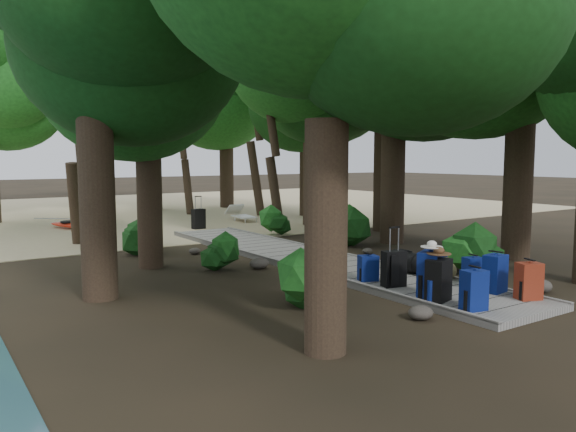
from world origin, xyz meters
TOP-DOWN VIEW (x-y plane):
  - ground at (0.00, 0.00)m, footprint 120.00×120.00m
  - sand_beach at (0.00, 16.00)m, footprint 40.00×22.00m
  - boardwalk at (0.00, 1.00)m, footprint 2.00×12.00m
  - backpack_left_a at (-0.67, -4.31)m, footprint 0.42×0.32m
  - backpack_left_b at (-0.69, -3.60)m, footprint 0.49×0.41m
  - backpack_left_c at (-0.63, -3.36)m, footprint 0.58×0.52m
  - backpack_left_d at (-0.62, -1.79)m, footprint 0.43×0.36m
  - backpack_right_a at (0.65, -4.39)m, footprint 0.46×0.40m
  - backpack_right_b at (0.62, -3.75)m, footprint 0.46×0.35m
  - backpack_right_c at (0.77, -3.16)m, footprint 0.38×0.31m
  - backpack_right_d at (0.64, -2.48)m, footprint 0.37×0.30m
  - duffel_right_khaki at (0.73, -2.32)m, footprint 0.42×0.57m
  - duffel_right_black at (0.63, -1.57)m, footprint 0.44×0.69m
  - suitcase_on_boardwalk at (-0.55, -2.42)m, footprint 0.47×0.33m
  - lone_suitcase_on_sand at (0.37, 8.10)m, footprint 0.47×0.30m
  - hat_brown at (-0.65, -3.56)m, footprint 0.41×0.41m
  - hat_white at (-0.66, -3.41)m, footprint 0.37×0.37m
  - kayak at (-3.44, 10.64)m, footprint 2.18×3.61m
  - sun_lounger at (2.82, 9.21)m, footprint 0.87×1.99m
  - tree_right_b at (4.51, -1.53)m, footprint 5.59×5.59m
  - tree_right_c at (3.78, 2.06)m, footprint 5.75×5.75m
  - tree_right_d at (5.57, 4.21)m, footprint 6.60×6.60m
  - tree_right_e at (4.41, 6.91)m, footprint 5.21×5.21m
  - tree_right_f at (6.20, 9.70)m, footprint 5.06×5.06m
  - tree_left_a at (-3.59, -4.27)m, footprint 4.72×4.72m
  - tree_left_b at (-5.22, 0.17)m, footprint 4.91×4.91m
  - tree_left_c at (-3.44, 2.45)m, footprint 4.63×4.63m
  - tree_back_a at (-1.07, 15.67)m, footprint 5.59×5.59m
  - tree_back_b at (1.77, 16.07)m, footprint 5.91×5.91m
  - tree_back_c at (5.22, 15.19)m, footprint 5.48×5.48m
  - palm_right_a at (2.62, 6.39)m, footprint 4.46×4.46m
  - palm_right_b at (4.53, 11.11)m, footprint 4.97×4.97m
  - palm_right_c at (2.46, 13.15)m, footprint 4.57×4.57m
  - palm_left_a at (-4.23, 6.90)m, footprint 4.48×4.48m
  - rock_left_a at (-1.45, -3.93)m, footprint 0.40×0.36m
  - rock_left_b at (-2.26, -1.72)m, footprint 0.38×0.34m
  - rock_left_c at (-1.48, 0.91)m, footprint 0.45×0.40m
  - rock_left_d at (-1.88, 3.49)m, footprint 0.31×0.28m
  - rock_right_a at (1.73, -3.95)m, footprint 0.45×0.41m
  - rock_right_b at (2.12, -1.56)m, footprint 0.43×0.39m
  - rock_right_c at (1.92, 1.05)m, footprint 0.27×0.25m
  - rock_right_d at (2.94, 3.91)m, footprint 0.56×0.51m
  - shrub_left_a at (-2.63, -2.54)m, footprint 1.10×1.10m
  - shrub_left_b at (-2.28, 1.32)m, footprint 0.80×0.80m
  - shrub_left_c at (-2.91, 4.19)m, footprint 1.05×1.05m
  - shrub_right_a at (2.08, -2.28)m, footprint 1.13×1.13m
  - shrub_right_b at (2.25, 2.37)m, footprint 1.27×1.27m
  - shrub_right_c at (1.78, 5.27)m, footprint 0.92×0.92m

SIDE VIEW (x-z plane):
  - ground at x=0.00m, z-range 0.00..0.00m
  - sand_beach at x=0.00m, z-range 0.00..0.02m
  - boardwalk at x=0.00m, z-range 0.00..0.12m
  - rock_right_c at x=1.92m, z-range 0.00..0.15m
  - rock_left_d at x=-1.88m, z-range 0.00..0.17m
  - rock_left_b at x=-2.26m, z-range 0.00..0.21m
  - rock_left_a at x=-1.45m, z-range 0.00..0.22m
  - rock_right_b at x=2.12m, z-range 0.00..0.24m
  - rock_left_c at x=-1.48m, z-range 0.00..0.25m
  - rock_right_a at x=1.73m, z-range 0.00..0.25m
  - rock_right_d at x=2.94m, z-range 0.00..0.31m
  - kayak at x=-3.44m, z-range 0.02..0.38m
  - duffel_right_khaki at x=0.73m, z-range 0.12..0.47m
  - sun_lounger at x=2.82m, z-range 0.02..0.64m
  - duffel_right_black at x=0.63m, z-range 0.12..0.55m
  - shrub_left_b at x=-2.28m, z-range 0.00..0.72m
  - backpack_right_d at x=0.64m, z-range 0.12..0.61m
  - lone_suitcase_on_sand at x=0.37m, z-range 0.02..0.72m
  - backpack_left_d at x=-0.62m, z-range 0.12..0.67m
  - backpack_right_c at x=0.77m, z-range 0.12..0.70m
  - shrub_right_c at x=1.78m, z-range 0.00..0.82m
  - suitcase_on_boardwalk at x=-0.55m, z-range 0.12..0.79m
  - backpack_right_a at x=0.65m, z-range 0.12..0.82m
  - shrub_left_c at x=-2.91m, z-range 0.00..0.94m
  - backpack_left_a at x=-0.67m, z-range 0.12..0.83m
  - backpack_right_b at x=0.62m, z-range 0.12..0.87m
  - shrub_left_a at x=-2.63m, z-range 0.00..0.99m
  - shrub_right_a at x=2.08m, z-range 0.00..1.01m
  - backpack_left_b at x=-0.69m, z-range 0.12..0.91m
  - backpack_left_c at x=-0.63m, z-range 0.12..1.00m
  - shrub_right_b at x=2.25m, z-range 0.00..1.14m
  - hat_brown at x=-0.65m, z-range 0.91..1.03m
  - hat_white at x=-0.66m, z-range 1.00..1.13m
  - palm_left_a at x=-4.23m, z-range 0.00..7.13m
  - palm_right_c at x=2.46m, z-range 0.00..7.28m
  - palm_right_a at x=2.62m, z-range 0.00..7.60m
  - tree_left_a at x=-3.59m, z-range 0.00..7.87m
  - tree_left_c at x=-3.44m, z-range 0.00..8.06m
  - tree_left_b at x=-5.22m, z-range 0.00..8.83m
  - tree_right_f at x=6.20m, z-range 0.00..9.04m
  - tree_right_e at x=4.41m, z-range 0.00..9.38m
  - palm_right_b at x=4.53m, z-range 0.00..9.60m
  - tree_back_a at x=-1.07m, z-range 0.00..9.67m
  - tree_back_c at x=5.22m, z-range 0.00..9.86m
  - tree_right_c at x=3.78m, z-range 0.00..9.94m
  - tree_right_b at x=4.51m, z-range 0.00..9.98m
  - tree_back_b at x=1.77m, z-range 0.00..10.55m
  - tree_right_d at x=5.57m, z-range 0.00..12.09m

